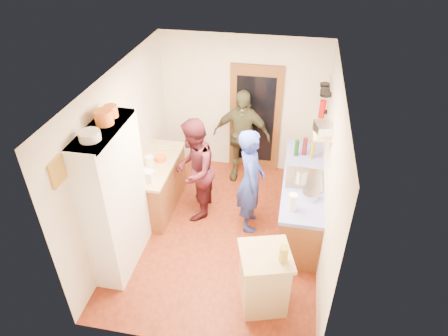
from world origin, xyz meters
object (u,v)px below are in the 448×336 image
(hutch_body, at_px, (116,200))
(island_base, at_px, (264,280))
(person_hob, at_px, (253,182))
(person_left, at_px, (197,169))
(person_back, at_px, (242,136))
(right_counter_base, at_px, (301,201))

(hutch_body, height_order, island_base, hutch_body)
(island_base, relative_size, person_hob, 0.49)
(person_left, relative_size, person_back, 0.99)
(person_left, bearing_deg, right_counter_base, 89.54)
(right_counter_base, bearing_deg, person_back, 136.24)
(person_hob, distance_m, person_back, 1.38)
(hutch_body, height_order, right_counter_base, hutch_body)
(right_counter_base, xyz_separation_m, person_hob, (-0.76, -0.25, 0.46))
(person_hob, bearing_deg, right_counter_base, -82.54)
(hutch_body, bearing_deg, right_counter_base, 27.47)
(person_hob, bearing_deg, person_back, 4.94)
(right_counter_base, bearing_deg, hutch_body, -152.53)
(hutch_body, distance_m, person_hob, 2.04)
(right_counter_base, relative_size, person_hob, 1.26)
(island_base, distance_m, person_hob, 1.58)
(island_base, relative_size, person_back, 0.48)
(hutch_body, relative_size, person_left, 1.25)
(person_hob, height_order, person_left, person_left)
(hutch_body, height_order, person_hob, hutch_body)
(hutch_body, xyz_separation_m, island_base, (2.09, -0.42, -0.67))
(person_back, bearing_deg, island_base, -74.33)
(right_counter_base, relative_size, island_base, 2.56)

